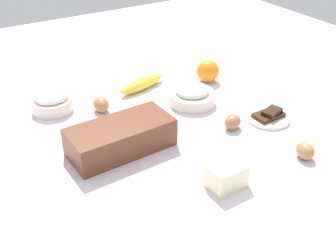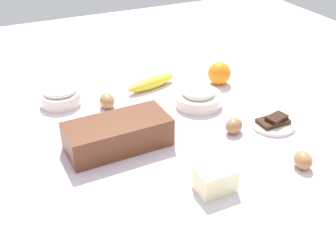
# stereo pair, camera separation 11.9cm
# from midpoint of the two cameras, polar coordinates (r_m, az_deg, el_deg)

# --- Properties ---
(ground_plane) EXTENTS (2.40, 2.40, 0.02)m
(ground_plane) POSITION_cam_midpoint_polar(r_m,az_deg,el_deg) (1.22, 2.80, -2.10)
(ground_plane) COLOR silver
(loaf_pan) EXTENTS (0.28, 0.14, 0.08)m
(loaf_pan) POSITION_cam_midpoint_polar(r_m,az_deg,el_deg) (1.13, -3.87, -1.95)
(loaf_pan) COLOR brown
(loaf_pan) RESTS_ON ground_plane
(flour_bowl) EXTENTS (0.15, 0.15, 0.07)m
(flour_bowl) POSITION_cam_midpoint_polar(r_m,az_deg,el_deg) (1.35, 6.67, 3.11)
(flour_bowl) COLOR silver
(flour_bowl) RESTS_ON ground_plane
(sugar_bowl) EXTENTS (0.13, 0.13, 0.07)m
(sugar_bowl) POSITION_cam_midpoint_polar(r_m,az_deg,el_deg) (1.37, -12.06, 3.28)
(sugar_bowl) COLOR silver
(sugar_bowl) RESTS_ON ground_plane
(banana) EXTENTS (0.20, 0.09, 0.04)m
(banana) POSITION_cam_midpoint_polar(r_m,az_deg,el_deg) (1.45, 0.06, 5.02)
(banana) COLOR yellow
(banana) RESTS_ON ground_plane
(orange_fruit) EXTENTS (0.08, 0.08, 0.08)m
(orange_fruit) POSITION_cam_midpoint_polar(r_m,az_deg,el_deg) (1.49, 9.29, 6.25)
(orange_fruit) COLOR orange
(orange_fruit) RESTS_ON ground_plane
(butter_block) EXTENTS (0.09, 0.07, 0.06)m
(butter_block) POSITION_cam_midpoint_polar(r_m,az_deg,el_deg) (1.00, 9.88, -8.12)
(butter_block) COLOR #F4EDB2
(butter_block) RESTS_ON ground_plane
(egg_near_butter) EXTENTS (0.05, 0.07, 0.05)m
(egg_near_butter) POSITION_cam_midpoint_polar(r_m,az_deg,el_deg) (1.33, -5.78, 2.55)
(egg_near_butter) COLOR #AE7547
(egg_near_butter) RESTS_ON ground_plane
(egg_beside_bowl) EXTENTS (0.06, 0.06, 0.04)m
(egg_beside_bowl) POSITION_cam_midpoint_polar(r_m,az_deg,el_deg) (1.14, 20.81, -5.23)
(egg_beside_bowl) COLOR #B07648
(egg_beside_bowl) RESTS_ON ground_plane
(egg_loose) EXTENTS (0.07, 0.06, 0.04)m
(egg_loose) POSITION_cam_midpoint_polar(r_m,az_deg,el_deg) (1.22, 11.74, -0.87)
(egg_loose) COLOR #A16C41
(egg_loose) RESTS_ON ground_plane
(chocolate_plate) EXTENTS (0.13, 0.13, 0.03)m
(chocolate_plate) POSITION_cam_midpoint_polar(r_m,az_deg,el_deg) (1.29, 16.72, -0.46)
(chocolate_plate) COLOR silver
(chocolate_plate) RESTS_ON ground_plane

